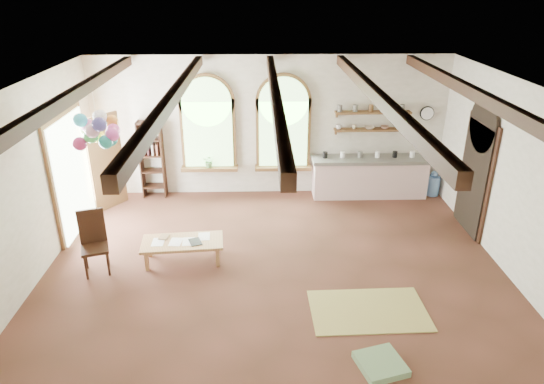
{
  "coord_description": "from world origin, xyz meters",
  "views": [
    {
      "loc": [
        -0.24,
        -7.16,
        4.68
      ],
      "look_at": [
        -0.03,
        0.6,
        1.26
      ],
      "focal_mm": 32.0,
      "sensor_mm": 36.0,
      "label": 1
    }
  ],
  "objects_px": {
    "kitchen_counter": "(369,177)",
    "coffee_table": "(182,243)",
    "balloon_cluster": "(98,131)",
    "side_chair": "(96,255)"
  },
  "relations": [
    {
      "from": "kitchen_counter",
      "to": "coffee_table",
      "type": "relative_size",
      "value": 1.81
    },
    {
      "from": "coffee_table",
      "to": "balloon_cluster",
      "type": "height_order",
      "value": "balloon_cluster"
    },
    {
      "from": "kitchen_counter",
      "to": "coffee_table",
      "type": "height_order",
      "value": "kitchen_counter"
    },
    {
      "from": "kitchen_counter",
      "to": "side_chair",
      "type": "height_order",
      "value": "side_chair"
    },
    {
      "from": "balloon_cluster",
      "to": "side_chair",
      "type": "bearing_deg",
      "value": -99.44
    },
    {
      "from": "kitchen_counter",
      "to": "coffee_table",
      "type": "distance_m",
      "value": 4.83
    },
    {
      "from": "side_chair",
      "to": "balloon_cluster",
      "type": "xyz_separation_m",
      "value": [
        0.11,
        0.69,
        2.01
      ]
    },
    {
      "from": "side_chair",
      "to": "balloon_cluster",
      "type": "height_order",
      "value": "balloon_cluster"
    },
    {
      "from": "coffee_table",
      "to": "side_chair",
      "type": "distance_m",
      "value": 1.48
    },
    {
      "from": "coffee_table",
      "to": "balloon_cluster",
      "type": "relative_size",
      "value": 1.29
    }
  ]
}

